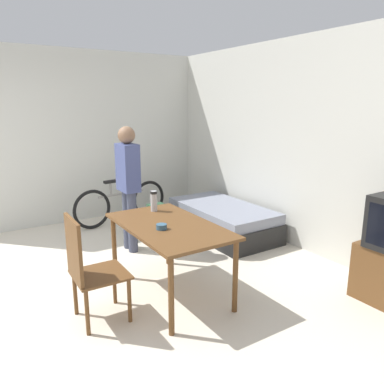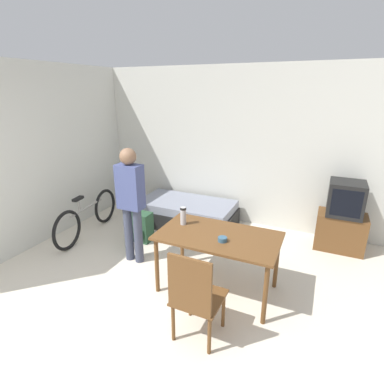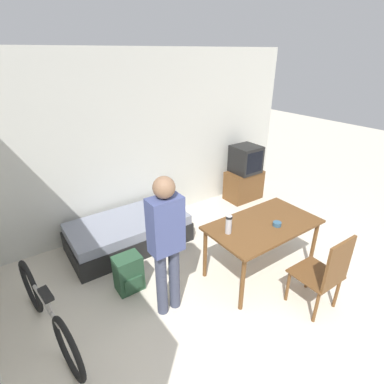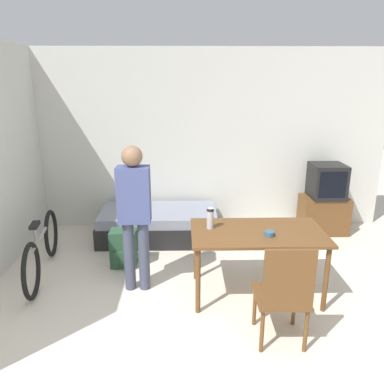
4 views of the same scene
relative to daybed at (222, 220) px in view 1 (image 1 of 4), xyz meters
The scene contains 11 objects.
ground_plane 2.86m from the daybed, 78.35° to the right, with size 20.00×20.00×0.00m, color beige.
wall_back 1.39m from the daybed, 44.15° to the left, with size 5.75×0.06×2.70m.
wall_left 2.43m from the daybed, 148.25° to the right, with size 0.06×4.32×2.70m.
daybed is the anchor object (origin of this frame).
dining_table 1.95m from the daybed, 53.28° to the right, with size 1.38×0.79×0.73m.
wooden_chair 2.68m from the daybed, 62.84° to the right, with size 0.46×0.46×0.97m.
bicycle 1.68m from the daybed, 141.75° to the right, with size 0.27×1.64×0.71m.
person_standing 1.57m from the daybed, 96.15° to the right, with size 0.34×0.22×1.61m.
thermos_flask 1.70m from the daybed, 65.74° to the right, with size 0.08×0.08×0.22m.
mate_bowl 2.13m from the daybed, 53.33° to the right, with size 0.10×0.10×0.05m.
backpack 0.94m from the daybed, 114.19° to the right, with size 0.31×0.26×0.47m.
Camera 1 is at (3.62, -0.41, 1.88)m, focal length 35.00 mm.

